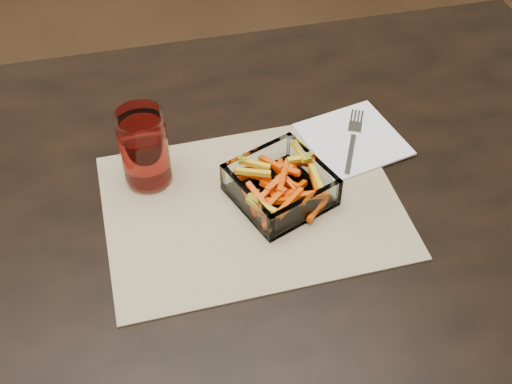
% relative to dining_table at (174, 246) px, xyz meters
% --- Properties ---
extents(dining_table, '(1.60, 0.90, 0.75)m').
position_rel_dining_table_xyz_m(dining_table, '(0.00, 0.00, 0.00)').
color(dining_table, black).
rests_on(dining_table, ground).
extents(placemat, '(0.46, 0.34, 0.00)m').
position_rel_dining_table_xyz_m(placemat, '(0.13, -0.02, 0.09)').
color(placemat, tan).
rests_on(placemat, dining_table).
extents(glass_bowl, '(0.17, 0.17, 0.05)m').
position_rel_dining_table_xyz_m(glass_bowl, '(0.17, -0.01, 0.11)').
color(glass_bowl, white).
rests_on(glass_bowl, placemat).
extents(tumbler, '(0.07, 0.07, 0.13)m').
position_rel_dining_table_xyz_m(tumbler, '(-0.02, 0.07, 0.15)').
color(tumbler, white).
rests_on(tumbler, placemat).
extents(napkin, '(0.18, 0.18, 0.00)m').
position_rel_dining_table_xyz_m(napkin, '(0.33, 0.09, 0.09)').
color(napkin, white).
rests_on(napkin, placemat).
extents(fork, '(0.08, 0.15, 0.00)m').
position_rel_dining_table_xyz_m(fork, '(0.33, 0.08, 0.10)').
color(fork, silver).
rests_on(fork, napkin).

